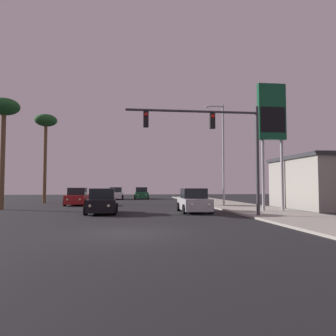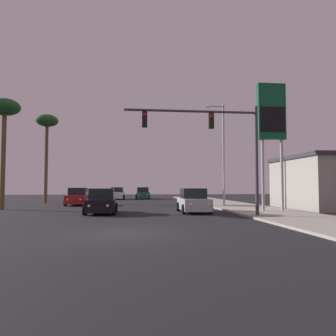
# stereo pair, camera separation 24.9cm
# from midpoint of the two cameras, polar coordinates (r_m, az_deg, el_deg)

# --- Properties ---
(ground_plane) EXTENTS (120.00, 120.00, 0.00)m
(ground_plane) POSITION_cam_midpoint_polar(r_m,az_deg,el_deg) (13.12, -7.51, -11.19)
(ground_plane) COLOR black
(sidewalk_right) EXTENTS (5.00, 60.00, 0.12)m
(sidewalk_right) POSITION_cam_midpoint_polar(r_m,az_deg,el_deg) (24.89, 15.39, -7.15)
(sidewalk_right) COLOR #9E998E
(sidewalk_right) RESTS_ON ground
(car_white) EXTENTS (2.04, 4.34, 1.68)m
(car_white) POSITION_cam_midpoint_polar(r_m,az_deg,el_deg) (46.57, -9.19, -4.46)
(car_white) COLOR silver
(car_white) RESTS_ON ground
(car_red) EXTENTS (2.04, 4.31, 1.68)m
(car_red) POSITION_cam_midpoint_polar(r_m,az_deg,el_deg) (32.81, -15.75, -4.94)
(car_red) COLOR maroon
(car_red) RESTS_ON ground
(car_silver) EXTENTS (2.04, 4.32, 1.68)m
(car_silver) POSITION_cam_midpoint_polar(r_m,az_deg,el_deg) (23.18, 4.23, -5.82)
(car_silver) COLOR #B7B7BC
(car_silver) RESTS_ON ground
(car_black) EXTENTS (2.04, 4.34, 1.68)m
(car_black) POSITION_cam_midpoint_polar(r_m,az_deg,el_deg) (22.60, -11.73, -5.83)
(car_black) COLOR black
(car_black) RESTS_ON ground
(car_green) EXTENTS (2.04, 4.32, 1.68)m
(car_green) POSITION_cam_midpoint_polar(r_m,az_deg,el_deg) (47.57, -4.83, -4.46)
(car_green) COLOR #195933
(car_green) RESTS_ON ground
(traffic_light_mast) EXTENTS (7.93, 0.36, 6.50)m
(traffic_light_mast) POSITION_cam_midpoint_polar(r_m,az_deg,el_deg) (19.59, 8.65, 5.44)
(traffic_light_mast) COLOR #38383D
(traffic_light_mast) RESTS_ON sidewalk_right
(street_lamp) EXTENTS (1.74, 0.24, 9.00)m
(street_lamp) POSITION_cam_midpoint_polar(r_m,az_deg,el_deg) (29.54, 9.13, 3.24)
(street_lamp) COLOR #99999E
(street_lamp) RESTS_ON sidewalk_right
(gas_station_sign) EXTENTS (2.00, 0.42, 9.00)m
(gas_station_sign) POSITION_cam_midpoint_polar(r_m,az_deg,el_deg) (24.58, 17.34, 8.19)
(gas_station_sign) COLOR #99999E
(gas_station_sign) RESTS_ON sidewalk_right
(palm_tree_mid) EXTENTS (2.40, 2.40, 9.73)m
(palm_tree_mid) POSITION_cam_midpoint_polar(r_m,az_deg,el_deg) (38.70, -20.69, 6.89)
(palm_tree_mid) COLOR brown
(palm_tree_mid) RESTS_ON ground
(palm_tree_near) EXTENTS (2.40, 2.40, 8.80)m
(palm_tree_near) POSITION_cam_midpoint_polar(r_m,az_deg,el_deg) (29.36, -26.90, 8.58)
(palm_tree_near) COLOR brown
(palm_tree_near) RESTS_ON ground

